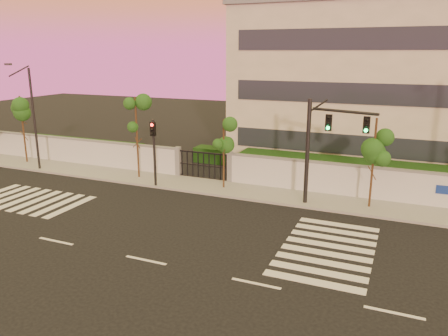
# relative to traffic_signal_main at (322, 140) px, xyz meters

# --- Properties ---
(ground) EXTENTS (120.00, 120.00, 0.00)m
(ground) POSITION_rel_traffic_signal_main_xyz_m (-5.46, -9.70, -3.90)
(ground) COLOR black
(ground) RESTS_ON ground
(sidewalk) EXTENTS (60.00, 3.00, 0.15)m
(sidewalk) POSITION_rel_traffic_signal_main_xyz_m (-5.46, 0.80, -3.83)
(sidewalk) COLOR gray
(sidewalk) RESTS_ON ground
(perimeter_wall) EXTENTS (60.00, 0.36, 2.20)m
(perimeter_wall) POSITION_rel_traffic_signal_main_xyz_m (-5.35, 2.30, -2.83)
(perimeter_wall) COLOR silver
(perimeter_wall) RESTS_ON ground
(hedge_row) EXTENTS (41.00, 4.25, 1.80)m
(hedge_row) POSITION_rel_traffic_signal_main_xyz_m (-4.29, 5.04, -3.09)
(hedge_row) COLOR black
(hedge_row) RESTS_ON ground
(institutional_building) EXTENTS (24.40, 12.40, 12.25)m
(institutional_building) POSITION_rel_traffic_signal_main_xyz_m (3.54, 12.29, 2.25)
(institutional_building) COLOR #B4AE98
(institutional_building) RESTS_ON ground
(road_markings) EXTENTS (57.00, 7.62, 0.02)m
(road_markings) POSITION_rel_traffic_signal_main_xyz_m (-7.04, -5.94, -3.89)
(road_markings) COLOR silver
(road_markings) RESTS_ON ground
(street_tree_b) EXTENTS (1.62, 1.29, 5.39)m
(street_tree_b) POSITION_rel_traffic_signal_main_xyz_m (-23.53, 0.98, 0.06)
(street_tree_b) COLOR #382314
(street_tree_b) RESTS_ON ground
(street_tree_c) EXTENTS (1.55, 1.24, 5.74)m
(street_tree_c) POSITION_rel_traffic_signal_main_xyz_m (-12.78, 0.81, 0.31)
(street_tree_c) COLOR #382314
(street_tree_c) RESTS_ON ground
(street_tree_d) EXTENTS (1.38, 1.09, 4.60)m
(street_tree_d) POSITION_rel_traffic_signal_main_xyz_m (-6.30, 0.86, -0.52)
(street_tree_d) COLOR #382314
(street_tree_d) RESTS_ON ground
(street_tree_e) EXTENTS (1.54, 1.22, 5.22)m
(street_tree_e) POSITION_rel_traffic_signal_main_xyz_m (2.78, 0.76, -0.07)
(street_tree_e) COLOR #382314
(street_tree_e) RESTS_ON ground
(traffic_signal_main) EXTENTS (3.84, 1.28, 6.18)m
(traffic_signal_main) POSITION_rel_traffic_signal_main_xyz_m (0.00, 0.00, 0.00)
(traffic_signal_main) COLOR black
(traffic_signal_main) RESTS_ON ground
(traffic_signal_secondary) EXTENTS (0.35, 0.34, 4.51)m
(traffic_signal_secondary) POSITION_rel_traffic_signal_main_xyz_m (-10.63, -0.53, -1.04)
(traffic_signal_secondary) COLOR black
(traffic_signal_secondary) RESTS_ON ground
(streetlight_west) EXTENTS (0.47, 1.91, 7.94)m
(streetlight_west) POSITION_rel_traffic_signal_main_xyz_m (-21.02, -0.39, 0.39)
(streetlight_west) COLOR black
(streetlight_west) RESTS_ON ground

